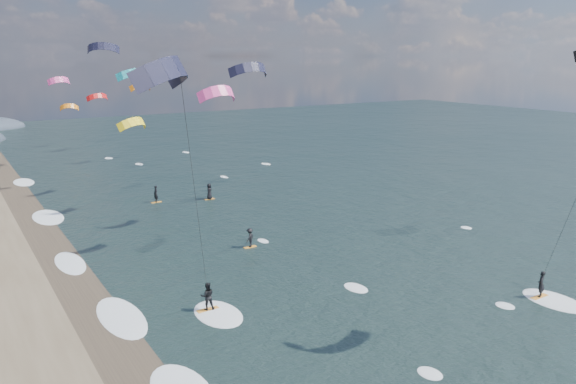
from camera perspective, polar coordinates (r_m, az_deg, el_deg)
ground at (r=28.92m, az=15.24°, el=-18.29°), size 260.00×260.00×0.00m
wet_sand_strip at (r=30.93m, az=-16.14°, el=-16.10°), size 3.00×240.00×0.00m
kitesurfer_near_b at (r=27.44m, az=-9.71°, el=3.41°), size 7.00×9.29×15.57m
far_kitesurfers at (r=54.28m, az=-7.87°, el=-1.67°), size 6.44×18.82×1.81m
bg_kite_field at (r=69.06m, az=-15.93°, el=10.49°), size 13.30×63.76×10.42m
shoreline_surf at (r=35.29m, az=-16.45°, el=-12.24°), size 2.40×79.40×0.11m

